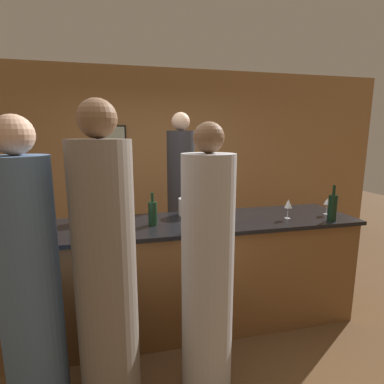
% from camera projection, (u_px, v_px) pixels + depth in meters
% --- Properties ---
extents(ground_plane, '(14.00, 14.00, 0.00)m').
position_uv_depth(ground_plane, '(192.00, 321.00, 2.88)').
color(ground_plane, brown).
extents(back_wall, '(8.00, 0.08, 2.80)m').
position_uv_depth(back_wall, '(159.00, 158.00, 4.86)').
color(back_wall, '#A37547').
rests_on(back_wall, ground_plane).
extents(bar_counter, '(3.06, 0.74, 1.00)m').
position_uv_depth(bar_counter, '(192.00, 273.00, 2.79)').
color(bar_counter, brown).
rests_on(bar_counter, ground_plane).
extents(bartender, '(0.32, 0.32, 2.02)m').
position_uv_depth(bartender, '(181.00, 207.00, 3.47)').
color(bartender, '#2D2D33').
rests_on(bartender, ground_plane).
extents(guest_0, '(0.35, 0.35, 1.88)m').
position_uv_depth(guest_0, '(30.00, 288.00, 1.77)').
color(guest_0, '#4C6B93').
rests_on(guest_0, ground_plane).
extents(guest_1, '(0.38, 0.38, 1.97)m').
position_uv_depth(guest_1, '(106.00, 275.00, 1.85)').
color(guest_1, gray).
rests_on(guest_1, ground_plane).
extents(guest_2, '(0.34, 0.34, 1.85)m').
position_uv_depth(guest_2, '(207.00, 274.00, 1.98)').
color(guest_2, '#B2B2B7').
rests_on(guest_2, ground_plane).
extents(wine_bottle_0, '(0.07, 0.07, 0.30)m').
position_uv_depth(wine_bottle_0, '(211.00, 212.00, 2.55)').
color(wine_bottle_0, black).
rests_on(wine_bottle_0, bar_counter).
extents(wine_bottle_1, '(0.08, 0.08, 0.33)m').
position_uv_depth(wine_bottle_1, '(333.00, 207.00, 2.69)').
color(wine_bottle_1, black).
rests_on(wine_bottle_1, bar_counter).
extents(wine_bottle_2, '(0.08, 0.08, 0.29)m').
position_uv_depth(wine_bottle_2, '(153.00, 213.00, 2.57)').
color(wine_bottle_2, black).
rests_on(wine_bottle_2, bar_counter).
extents(ice_bucket, '(0.20, 0.20, 0.17)m').
position_uv_depth(ice_bucket, '(189.00, 207.00, 2.90)').
color(ice_bucket, silver).
rests_on(ice_bucket, bar_counter).
extents(wine_glass_0, '(0.06, 0.06, 0.14)m').
position_uv_depth(wine_glass_0, '(126.00, 223.00, 2.27)').
color(wine_glass_0, silver).
rests_on(wine_glass_0, bar_counter).
extents(wine_glass_1, '(0.08, 0.08, 0.16)m').
position_uv_depth(wine_glass_1, '(49.00, 220.00, 2.31)').
color(wine_glass_1, silver).
rests_on(wine_glass_1, bar_counter).
extents(wine_glass_2, '(0.07, 0.07, 0.18)m').
position_uv_depth(wine_glass_2, '(288.00, 204.00, 2.76)').
color(wine_glass_2, silver).
rests_on(wine_glass_2, bar_counter).
extents(wine_glass_3, '(0.08, 0.08, 0.16)m').
position_uv_depth(wine_glass_3, '(126.00, 215.00, 2.46)').
color(wine_glass_3, silver).
rests_on(wine_glass_3, bar_counter).
extents(wine_glass_4, '(0.08, 0.08, 0.17)m').
position_uv_depth(wine_glass_4, '(103.00, 218.00, 2.34)').
color(wine_glass_4, silver).
rests_on(wine_glass_4, bar_counter).
extents(wine_glass_5, '(0.07, 0.07, 0.16)m').
position_uv_depth(wine_glass_5, '(327.00, 202.00, 2.92)').
color(wine_glass_5, silver).
rests_on(wine_glass_5, bar_counter).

